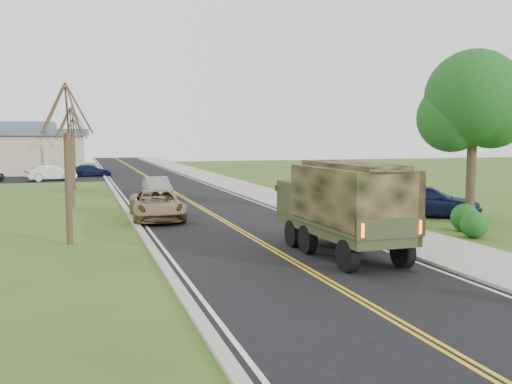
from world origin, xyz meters
name	(u,v)px	position (x,y,z in m)	size (l,w,h in m)	color
ground	(359,300)	(0.00, 0.00, 0.00)	(160.00, 160.00, 0.00)	#31531B
road	(155,181)	(0.00, 40.00, 0.01)	(8.00, 120.00, 0.01)	black
curb_right	(199,179)	(4.15, 40.00, 0.06)	(0.30, 120.00, 0.12)	#9E998E
sidewalk_right	(217,179)	(5.90, 40.00, 0.05)	(3.20, 120.00, 0.10)	#9E998E
curb_left	(108,182)	(-4.15, 40.00, 0.05)	(0.30, 120.00, 0.10)	#9E998E
leafy_tree	(474,106)	(11.00, 10.01, 5.49)	(4.83, 4.50, 8.10)	#38281C
bare_tree_a	(68,175)	(-7.00, 10.00, 2.63)	(1.93, 2.26, 6.08)	#38281C
bare_tree_b	(71,164)	(-7.00, 22.00, 2.48)	(1.83, 2.14, 5.73)	#38281C
bare_tree_c	(73,153)	(-7.00, 34.00, 2.78)	(2.04, 2.39, 6.42)	#38281C
bare_tree_d	(74,152)	(-7.00, 46.00, 2.55)	(1.88, 2.20, 5.91)	#38281C
military_truck	(343,202)	(1.92, 4.94, 1.85)	(2.42, 6.53, 3.22)	black
suv_champagne	(157,205)	(-3.00, 15.46, 0.73)	(2.43, 5.26, 1.46)	#977B55
sedan_silver	(157,188)	(-1.68, 25.42, 0.69)	(1.46, 4.19, 1.38)	#A0A1A4
pickup_navy	(427,201)	(10.34, 12.51, 0.78)	(2.17, 5.35, 1.55)	#0F183A
lot_car_silver	(51,173)	(-9.08, 43.08, 0.72)	(1.53, 4.38, 1.44)	silver
lot_car_navy	(91,171)	(-5.47, 47.71, 0.60)	(1.69, 4.16, 1.21)	#0E1434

